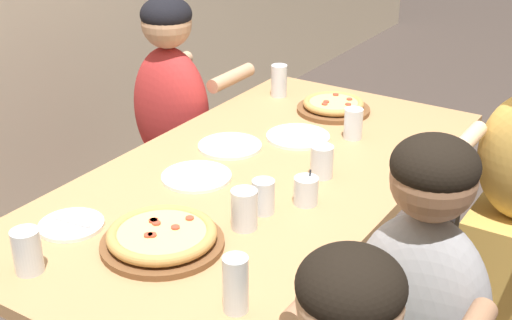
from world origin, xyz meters
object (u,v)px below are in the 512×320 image
at_px(drinking_glass_e, 27,251).
at_px(pizza_board_second, 162,237).
at_px(drinking_glass_c, 353,126).
at_px(drinking_glass_d, 279,83).
at_px(pizza_board_main, 333,106).
at_px(empty_plate_b, 230,146).
at_px(empty_plate_c, 298,137).
at_px(drinking_glass_b, 322,163).
at_px(drinking_glass_g, 244,211).
at_px(cocktail_glass_blue, 306,192).
at_px(empty_plate_d, 71,225).
at_px(drinking_glass_f, 236,284).
at_px(empty_plate_a, 196,177).
at_px(diner_far_midright, 173,142).
at_px(drinking_glass_a, 263,197).

bearing_deg(drinking_glass_e, pizza_board_second, -37.60).
bearing_deg(drinking_glass_c, drinking_glass_d, 62.03).
height_order(pizza_board_main, empty_plate_b, pizza_board_main).
xyz_separation_m(pizza_board_second, empty_plate_c, (0.85, 0.06, -0.02)).
distance_m(empty_plate_b, drinking_glass_d, 0.58).
distance_m(pizza_board_main, drinking_glass_b, 0.59).
bearing_deg(drinking_glass_e, drinking_glass_g, -35.59).
height_order(cocktail_glass_blue, drinking_glass_g, drinking_glass_g).
bearing_deg(empty_plate_b, pizza_board_second, -161.10).
distance_m(empty_plate_c, drinking_glass_d, 0.46).
relative_size(pizza_board_second, empty_plate_d, 1.82).
height_order(pizza_board_second, drinking_glass_g, drinking_glass_g).
height_order(drinking_glass_b, drinking_glass_d, drinking_glass_d).
relative_size(drinking_glass_c, drinking_glass_f, 0.79).
relative_size(empty_plate_a, diner_far_midright, 0.19).
xyz_separation_m(empty_plate_d, cocktail_glass_blue, (0.48, -0.50, 0.03)).
bearing_deg(empty_plate_d, drinking_glass_e, -160.87).
height_order(drinking_glass_d, drinking_glass_g, drinking_glass_d).
bearing_deg(empty_plate_d, cocktail_glass_blue, -45.71).
relative_size(empty_plate_b, drinking_glass_d, 1.68).
height_order(drinking_glass_a, drinking_glass_c, drinking_glass_c).
height_order(drinking_glass_a, drinking_glass_g, drinking_glass_g).
height_order(drinking_glass_f, diner_far_midright, diner_far_midright).
height_order(drinking_glass_e, drinking_glass_f, drinking_glass_f).
bearing_deg(drinking_glass_d, drinking_glass_g, -154.18).
bearing_deg(empty_plate_c, empty_plate_d, 165.83).
relative_size(empty_plate_a, cocktail_glass_blue, 2.14).
relative_size(pizza_board_second, empty_plate_c, 1.45).
relative_size(pizza_board_main, empty_plate_d, 1.57).
bearing_deg(empty_plate_b, drinking_glass_a, -133.76).
distance_m(empty_plate_d, drinking_glass_f, 0.62).
distance_m(drinking_glass_d, drinking_glass_e, 1.49).
height_order(pizza_board_main, drinking_glass_f, drinking_glass_f).
distance_m(empty_plate_d, diner_far_midright, 1.11).
height_order(empty_plate_a, drinking_glass_g, drinking_glass_g).
height_order(pizza_board_second, drinking_glass_d, drinking_glass_d).
xyz_separation_m(drinking_glass_d, drinking_glass_g, (-1.00, -0.48, -0.00)).
xyz_separation_m(pizza_board_second, drinking_glass_c, (0.96, -0.11, 0.02)).
bearing_deg(drinking_glass_e, empty_plate_c, -7.79).
xyz_separation_m(cocktail_glass_blue, drinking_glass_a, (-0.12, 0.08, 0.01)).
height_order(empty_plate_b, drinking_glass_f, drinking_glass_f).
relative_size(empty_plate_c, drinking_glass_f, 1.61).
relative_size(empty_plate_a, empty_plate_c, 0.98).
relative_size(empty_plate_a, drinking_glass_d, 1.69).
bearing_deg(empty_plate_c, empty_plate_b, 141.51).
xyz_separation_m(empty_plate_c, cocktail_glass_blue, (-0.42, -0.27, 0.03)).
bearing_deg(drinking_glass_c, empty_plate_d, 158.69).
bearing_deg(empty_plate_b, drinking_glass_b, -94.48).
relative_size(empty_plate_d, drinking_glass_f, 1.29).
relative_size(empty_plate_c, cocktail_glass_blue, 2.18).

